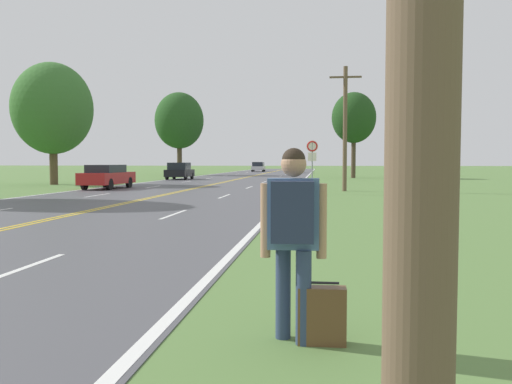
{
  "coord_description": "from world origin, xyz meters",
  "views": [
    {
      "loc": [
        7.92,
        -0.29,
        1.71
      ],
      "look_at": [
        6.09,
        14.6,
        0.86
      ],
      "focal_mm": 38.0,
      "sensor_mm": 36.0,
      "label": 1
    }
  ],
  "objects_px": {
    "tree_behind_sign": "(354,118)",
    "car_black_sedan_mid_near": "(180,171)",
    "traffic_sign": "(312,154)",
    "car_white_van_mid_far": "(291,166)",
    "tree_right_cluster": "(52,109)",
    "hitchhiker_person": "(293,224)",
    "tree_left_verge": "(179,121)",
    "suitcase": "(322,315)",
    "car_silver_hatchback_receding": "(258,166)",
    "car_red_sedan_approaching": "(107,176)"
  },
  "relations": [
    {
      "from": "traffic_sign",
      "to": "car_silver_hatchback_receding",
      "type": "distance_m",
      "value": 59.99
    },
    {
      "from": "tree_left_verge",
      "to": "car_black_sedan_mid_near",
      "type": "height_order",
      "value": "tree_left_verge"
    },
    {
      "from": "car_red_sedan_approaching",
      "to": "car_black_sedan_mid_near",
      "type": "xyz_separation_m",
      "value": [
        -0.0,
        17.11,
        0.01
      ]
    },
    {
      "from": "car_silver_hatchback_receding",
      "to": "car_red_sedan_approaching",
      "type": "bearing_deg",
      "value": 176.43
    },
    {
      "from": "car_red_sedan_approaching",
      "to": "car_white_van_mid_far",
      "type": "distance_m",
      "value": 47.62
    },
    {
      "from": "tree_behind_sign",
      "to": "car_black_sedan_mid_near",
      "type": "xyz_separation_m",
      "value": [
        -16.36,
        -6.85,
        -5.3
      ]
    },
    {
      "from": "hitchhiker_person",
      "to": "car_black_sedan_mid_near",
      "type": "xyz_separation_m",
      "value": [
        -12.94,
        44.15,
        -0.33
      ]
    },
    {
      "from": "tree_right_cluster",
      "to": "tree_behind_sign",
      "type": "bearing_deg",
      "value": 39.52
    },
    {
      "from": "traffic_sign",
      "to": "car_red_sedan_approaching",
      "type": "height_order",
      "value": "traffic_sign"
    },
    {
      "from": "tree_left_verge",
      "to": "car_silver_hatchback_receding",
      "type": "height_order",
      "value": "tree_left_verge"
    },
    {
      "from": "hitchhiker_person",
      "to": "tree_right_cluster",
      "type": "relative_size",
      "value": 0.21
    },
    {
      "from": "hitchhiker_person",
      "to": "car_black_sedan_mid_near",
      "type": "relative_size",
      "value": 0.47
    },
    {
      "from": "hitchhiker_person",
      "to": "car_silver_hatchback_receding",
      "type": "xyz_separation_m",
      "value": [
        -10.07,
        82.48,
        -0.28
      ]
    },
    {
      "from": "tree_left_verge",
      "to": "car_silver_hatchback_receding",
      "type": "xyz_separation_m",
      "value": [
        6.99,
        22.95,
        -5.78
      ]
    },
    {
      "from": "hitchhiker_person",
      "to": "car_silver_hatchback_receding",
      "type": "relative_size",
      "value": 0.46
    },
    {
      "from": "traffic_sign",
      "to": "car_silver_hatchback_receding",
      "type": "bearing_deg",
      "value": 99.42
    },
    {
      "from": "car_white_van_mid_far",
      "to": "car_silver_hatchback_receding",
      "type": "distance_m",
      "value": 10.43
    },
    {
      "from": "suitcase",
      "to": "tree_left_verge",
      "type": "height_order",
      "value": "tree_left_verge"
    },
    {
      "from": "tree_left_verge",
      "to": "car_silver_hatchback_receding",
      "type": "distance_m",
      "value": 24.67
    },
    {
      "from": "tree_left_verge",
      "to": "suitcase",
      "type": "bearing_deg",
      "value": -73.77
    },
    {
      "from": "tree_behind_sign",
      "to": "car_black_sedan_mid_near",
      "type": "relative_size",
      "value": 2.2
    },
    {
      "from": "traffic_sign",
      "to": "tree_left_verge",
      "type": "distance_m",
      "value": 40.19
    },
    {
      "from": "tree_left_verge",
      "to": "car_white_van_mid_far",
      "type": "height_order",
      "value": "tree_left_verge"
    },
    {
      "from": "suitcase",
      "to": "car_red_sedan_approaching",
      "type": "xyz_separation_m",
      "value": [
        -13.21,
        27.05,
        0.52
      ]
    },
    {
      "from": "car_red_sedan_approaching",
      "to": "car_white_van_mid_far",
      "type": "relative_size",
      "value": 1.04
    },
    {
      "from": "car_black_sedan_mid_near",
      "to": "car_white_van_mid_far",
      "type": "height_order",
      "value": "car_white_van_mid_far"
    },
    {
      "from": "hitchhiker_person",
      "to": "tree_right_cluster",
      "type": "bearing_deg",
      "value": 29.85
    },
    {
      "from": "traffic_sign",
      "to": "car_black_sedan_mid_near",
      "type": "height_order",
      "value": "traffic_sign"
    },
    {
      "from": "tree_behind_sign",
      "to": "car_black_sedan_mid_near",
      "type": "distance_m",
      "value": 18.51
    },
    {
      "from": "tree_right_cluster",
      "to": "car_white_van_mid_far",
      "type": "relative_size",
      "value": 1.9
    },
    {
      "from": "hitchhiker_person",
      "to": "suitcase",
      "type": "distance_m",
      "value": 0.9
    },
    {
      "from": "hitchhiker_person",
      "to": "traffic_sign",
      "type": "xyz_separation_m",
      "value": [
        -0.26,
        23.31,
        0.99
      ]
    },
    {
      "from": "suitcase",
      "to": "tree_left_verge",
      "type": "distance_m",
      "value": 62.34
    },
    {
      "from": "car_black_sedan_mid_near",
      "to": "car_silver_hatchback_receding",
      "type": "relative_size",
      "value": 1.0
    },
    {
      "from": "tree_behind_sign",
      "to": "traffic_sign",
      "type": "bearing_deg",
      "value": -97.56
    },
    {
      "from": "traffic_sign",
      "to": "tree_left_verge",
      "type": "bearing_deg",
      "value": 114.88
    },
    {
      "from": "suitcase",
      "to": "tree_behind_sign",
      "type": "xyz_separation_m",
      "value": [
        3.14,
        51.01,
        5.82
      ]
    },
    {
      "from": "tree_left_verge",
      "to": "hitchhiker_person",
      "type": "bearing_deg",
      "value": -74.01
    },
    {
      "from": "tree_behind_sign",
      "to": "car_silver_hatchback_receding",
      "type": "relative_size",
      "value": 2.2
    },
    {
      "from": "hitchhiker_person",
      "to": "traffic_sign",
      "type": "height_order",
      "value": "traffic_sign"
    },
    {
      "from": "tree_left_verge",
      "to": "tree_behind_sign",
      "type": "bearing_deg",
      "value": -22.62
    },
    {
      "from": "traffic_sign",
      "to": "car_white_van_mid_far",
      "type": "distance_m",
      "value": 50.71
    },
    {
      "from": "hitchhiker_person",
      "to": "tree_behind_sign",
      "type": "height_order",
      "value": "tree_behind_sign"
    },
    {
      "from": "tree_left_verge",
      "to": "car_red_sedan_approaching",
      "type": "distance_m",
      "value": 33.27
    },
    {
      "from": "car_red_sedan_approaching",
      "to": "car_silver_hatchback_receding",
      "type": "xyz_separation_m",
      "value": [
        2.87,
        55.43,
        0.05
      ]
    },
    {
      "from": "traffic_sign",
      "to": "tree_behind_sign",
      "type": "relative_size",
      "value": 0.32
    },
    {
      "from": "car_silver_hatchback_receding",
      "to": "tree_right_cluster",
      "type": "bearing_deg",
      "value": 169.09
    },
    {
      "from": "traffic_sign",
      "to": "tree_behind_sign",
      "type": "xyz_separation_m",
      "value": [
        3.67,
        27.7,
        3.98
      ]
    },
    {
      "from": "tree_right_cluster",
      "to": "suitcase",
      "type": "bearing_deg",
      "value": -58.98
    },
    {
      "from": "tree_behind_sign",
      "to": "car_white_van_mid_far",
      "type": "xyz_separation_m",
      "value": [
        -7.62,
        22.85,
        -5.1
      ]
    }
  ]
}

